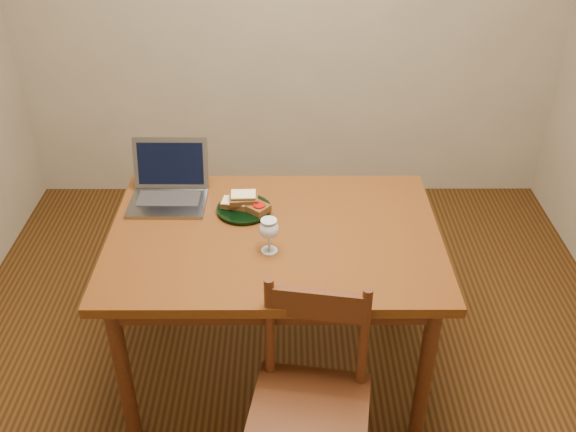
{
  "coord_description": "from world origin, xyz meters",
  "views": [
    {
      "loc": [
        -0.01,
        -2.03,
        2.18
      ],
      "look_at": [
        -0.01,
        0.06,
        0.8
      ],
      "focal_mm": 40.0,
      "sensor_mm": 36.0,
      "label": 1
    }
  ],
  "objects_px": {
    "chair": "(311,396)",
    "milk_glass": "(269,236)",
    "table": "(275,250)",
    "plate": "(244,210)",
    "laptop": "(169,184)"
  },
  "relations": [
    {
      "from": "chair",
      "to": "milk_glass",
      "type": "xyz_separation_m",
      "value": [
        -0.15,
        0.46,
        0.35
      ]
    },
    {
      "from": "plate",
      "to": "laptop",
      "type": "bearing_deg",
      "value": 159.57
    },
    {
      "from": "table",
      "to": "milk_glass",
      "type": "height_order",
      "value": "milk_glass"
    },
    {
      "from": "plate",
      "to": "laptop",
      "type": "distance_m",
      "value": 0.35
    },
    {
      "from": "plate",
      "to": "milk_glass",
      "type": "xyz_separation_m",
      "value": [
        0.11,
        -0.27,
        0.06
      ]
    },
    {
      "from": "chair",
      "to": "plate",
      "type": "distance_m",
      "value": 0.83
    },
    {
      "from": "table",
      "to": "chair",
      "type": "distance_m",
      "value": 0.62
    },
    {
      "from": "chair",
      "to": "plate",
      "type": "relative_size",
      "value": 2.03
    },
    {
      "from": "chair",
      "to": "laptop",
      "type": "relative_size",
      "value": 1.42
    },
    {
      "from": "chair",
      "to": "laptop",
      "type": "distance_m",
      "value": 1.08
    },
    {
      "from": "table",
      "to": "plate",
      "type": "bearing_deg",
      "value": 129.94
    },
    {
      "from": "plate",
      "to": "milk_glass",
      "type": "height_order",
      "value": "milk_glass"
    },
    {
      "from": "milk_glass",
      "to": "laptop",
      "type": "distance_m",
      "value": 0.58
    },
    {
      "from": "table",
      "to": "plate",
      "type": "height_order",
      "value": "plate"
    },
    {
      "from": "chair",
      "to": "plate",
      "type": "xyz_separation_m",
      "value": [
        -0.26,
        0.73,
        0.28
      ]
    }
  ]
}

